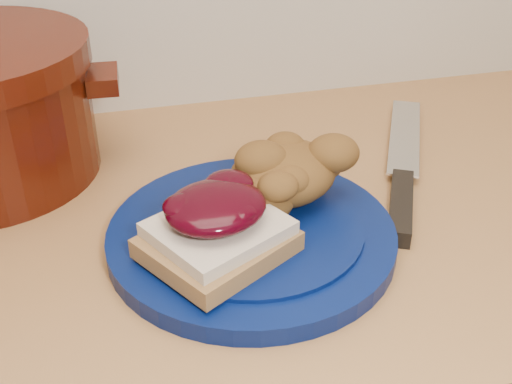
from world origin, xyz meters
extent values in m
cylinder|color=#051349|center=(0.06, 1.43, 0.91)|extent=(0.40, 0.40, 0.02)
cube|color=olive|center=(0.01, 1.39, 0.93)|extent=(0.17, 0.16, 0.02)
cube|color=beige|center=(0.01, 1.40, 0.95)|extent=(0.15, 0.14, 0.01)
ellipsoid|color=black|center=(0.01, 1.40, 0.97)|extent=(0.13, 0.12, 0.03)
ellipsoid|color=brown|center=(0.10, 1.48, 0.95)|extent=(0.15, 0.15, 0.06)
cube|color=black|center=(0.23, 1.45, 0.91)|extent=(0.08, 0.13, 0.02)
cube|color=silver|center=(0.31, 1.60, 0.91)|extent=(0.13, 0.21, 0.00)
cube|color=silver|center=(0.16, 1.43, 0.90)|extent=(0.05, 0.16, 0.00)
cube|color=#3C0F06|center=(-0.07, 1.65, 1.01)|extent=(0.04, 0.07, 0.02)
camera|label=1|loc=(-0.07, 0.91, 1.30)|focal=45.00mm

